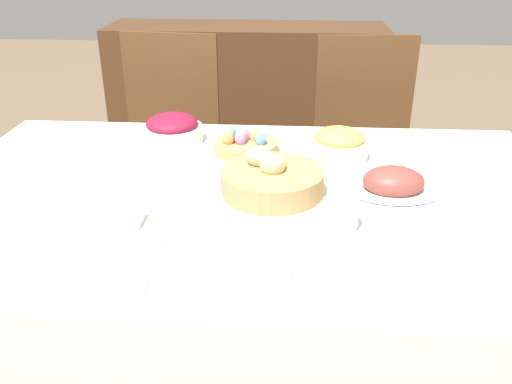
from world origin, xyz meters
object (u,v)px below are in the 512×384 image
egg_basket (244,144)px  ham_platter (393,183)px  knife (304,272)px  spoon (319,272)px  drinking_cup (340,215)px  pineapple_bowl (339,145)px  sideboard (247,101)px  chair_far_right (366,148)px  fork (153,266)px  butter_dish (120,217)px  beet_salad_bowl (172,129)px  bread_basket (272,178)px  dinner_plate (228,268)px  chair_far_left (166,143)px

egg_basket → ham_platter: bearing=-32.0°
knife → spoon: bearing=0.1°
spoon → drinking_cup: (0.05, 0.18, 0.03)m
pineapple_bowl → sideboard: bearing=104.4°
chair_far_right → fork: 1.40m
spoon → ham_platter: bearing=61.9°
pineapple_bowl → spoon: 0.61m
butter_dish → beet_salad_bowl: bearing=88.8°
drinking_cup → bread_basket: bearing=131.3°
egg_basket → fork: egg_basket is taller
spoon → drinking_cup: bearing=73.8°
pineapple_bowl → knife: bearing=-100.2°
chair_far_right → ham_platter: bearing=-98.6°
drinking_cup → butter_dish: 0.51m
spoon → beet_salad_bowl: bearing=121.6°
chair_far_right → pineapple_bowl: (-0.18, -0.64, 0.25)m
bread_basket → butter_dish: 0.40m
bread_basket → ham_platter: bread_basket is taller
pineapple_bowl → spoon: pineapple_bowl is taller
pineapple_bowl → dinner_plate: pineapple_bowl is taller
fork → sideboard: bearing=89.8°
spoon → chair_far_right: bearing=78.3°
fork → dinner_plate: bearing=0.1°
dinner_plate → knife: bearing=0.0°
chair_far_left → bread_basket: size_ratio=3.60×
dinner_plate → knife: size_ratio=1.37×
sideboard → knife: 2.22m
beet_salad_bowl → spoon: bearing=-58.3°
fork → drinking_cup: drinking_cup is taller
sideboard → dinner_plate: (0.14, -2.18, 0.30)m
knife → drinking_cup: (0.08, 0.18, 0.03)m
chair_far_right → spoon: 1.29m
beet_salad_bowl → knife: beet_salad_bowl is taller
beet_salad_bowl → fork: (0.11, -0.73, -0.04)m
spoon → butter_dish: (-0.46, 0.18, 0.01)m
chair_far_left → spoon: (0.60, -1.24, 0.21)m
chair_far_left → ham_platter: (0.81, -0.86, 0.23)m
chair_far_left → spoon: 1.40m
ham_platter → sideboard: bearing=106.5°
beet_salad_bowl → fork: bearing=-81.5°
bread_basket → egg_basket: 0.29m
knife → dinner_plate: bearing=-179.9°
drinking_cup → sideboard: bearing=100.7°
sideboard → pineapple_bowl: sideboard is taller
egg_basket → knife: size_ratio=1.04×
chair_far_right → fork: size_ratio=5.08×
knife → spoon: (0.03, 0.00, 0.00)m
beet_salad_bowl → pineapple_bowl: size_ratio=1.13×
drinking_cup → pineapple_bowl: bearing=86.4°
chair_far_right → knife: (-0.28, -1.24, 0.21)m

